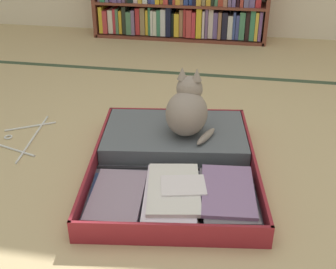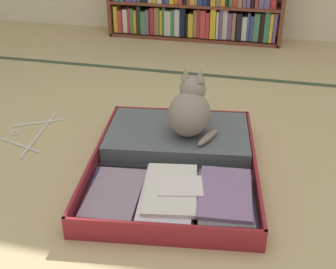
{
  "view_description": "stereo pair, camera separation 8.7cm",
  "coord_description": "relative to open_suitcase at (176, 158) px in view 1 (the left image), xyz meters",
  "views": [
    {
      "loc": [
        0.18,
        -1.31,
        1.03
      ],
      "look_at": [
        -0.09,
        0.17,
        0.2
      ],
      "focal_mm": 45.63,
      "sensor_mm": 36.0,
      "label": 1
    },
    {
      "loc": [
        0.26,
        -1.29,
        1.03
      ],
      "look_at": [
        -0.09,
        0.17,
        0.2
      ],
      "focal_mm": 45.63,
      "sensor_mm": 36.0,
      "label": 2
    }
  ],
  "objects": [
    {
      "name": "ground_plane",
      "position": [
        0.07,
        -0.25,
        -0.04
      ],
      "size": [
        10.0,
        10.0,
        0.0
      ],
      "primitive_type": "plane",
      "color": "tan"
    },
    {
      "name": "tatami_border",
      "position": [
        0.07,
        1.13,
        -0.04
      ],
      "size": [
        4.8,
        0.05,
        0.0
      ],
      "color": "#354933",
      "rests_on": "ground_plane"
    },
    {
      "name": "open_suitcase",
      "position": [
        0.0,
        0.0,
        0.0
      ],
      "size": [
        0.8,
        0.98,
        0.09
      ],
      "color": "maroon",
      "rests_on": "ground_plane"
    },
    {
      "name": "black_cat",
      "position": [
        0.03,
        0.15,
        0.17
      ],
      "size": [
        0.24,
        0.24,
        0.3
      ],
      "color": "gray",
      "rests_on": "open_suitcase"
    },
    {
      "name": "clothes_hanger",
      "position": [
        -0.77,
        0.11,
        -0.04
      ],
      "size": [
        0.26,
        0.46,
        0.01
      ],
      "color": "silver",
      "rests_on": "ground_plane"
    }
  ]
}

